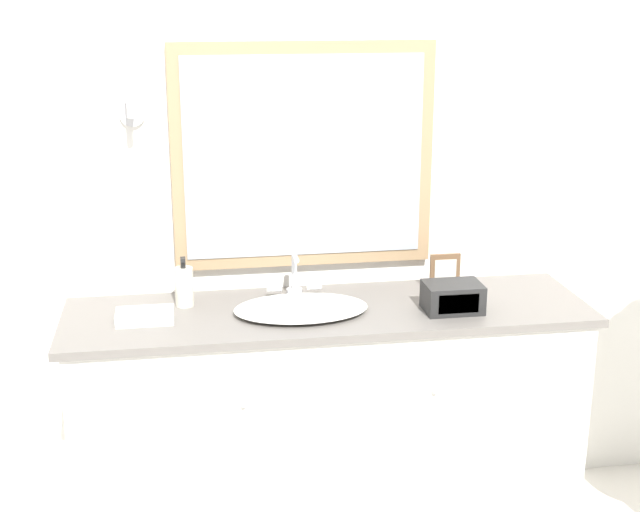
% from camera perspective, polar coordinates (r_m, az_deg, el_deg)
% --- Properties ---
extents(wall_back, '(8.00, 0.18, 2.55)m').
position_cam_1_polar(wall_back, '(3.40, -0.31, 4.03)').
color(wall_back, white).
rests_on(wall_back, ground_plane).
extents(vanity_counter, '(1.90, 0.55, 0.92)m').
position_cam_1_polar(vanity_counter, '(3.41, 0.53, -10.63)').
color(vanity_counter, silver).
rests_on(vanity_counter, ground_plane).
extents(sink_basin, '(0.48, 0.36, 0.17)m').
position_cam_1_polar(sink_basin, '(3.18, -1.24, -3.28)').
color(sink_basin, white).
rests_on(sink_basin, vanity_counter).
extents(soap_bottle, '(0.07, 0.07, 0.19)m').
position_cam_1_polar(soap_bottle, '(3.27, -8.69, -1.92)').
color(soap_bottle, beige).
rests_on(soap_bottle, vanity_counter).
extents(appliance_box, '(0.20, 0.15, 0.10)m').
position_cam_1_polar(appliance_box, '(3.22, 8.49, -2.63)').
color(appliance_box, black).
rests_on(appliance_box, vanity_counter).
extents(picture_frame, '(0.12, 0.01, 0.15)m').
position_cam_1_polar(picture_frame, '(3.42, 8.00, -1.06)').
color(picture_frame, brown).
rests_on(picture_frame, vanity_counter).
extents(hand_towel_near_sink, '(0.20, 0.12, 0.04)m').
position_cam_1_polar(hand_towel_near_sink, '(3.16, -11.15, -3.79)').
color(hand_towel_near_sink, white).
rests_on(hand_towel_near_sink, vanity_counter).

